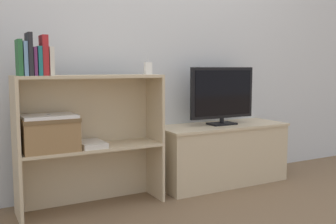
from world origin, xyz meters
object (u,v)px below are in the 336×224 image
(book_teal, at_px, (39,61))
(laptop, at_px, (49,116))
(book_charcoal, at_px, (29,54))
(tv_stand, at_px, (221,154))
(book_plum, at_px, (34,61))
(tv, at_px, (222,94))
(book_skyblue, at_px, (24,59))
(book_crimson, at_px, (44,55))
(storage_basket_left, at_px, (49,133))
(magazine_stack, at_px, (91,144))
(book_forest, at_px, (19,58))
(book_ivory, at_px, (50,61))
(baby_monitor, at_px, (148,68))

(book_teal, xyz_separation_m, laptop, (0.06, 0.03, -0.34))
(laptop, bearing_deg, book_charcoal, -165.40)
(tv_stand, xyz_separation_m, book_teal, (-1.45, -0.10, 0.75))
(book_plum, bearing_deg, tv, 3.94)
(tv_stand, bearing_deg, book_charcoal, -176.07)
(book_skyblue, bearing_deg, book_crimson, 0.00)
(tv, relative_size, book_charcoal, 2.32)
(book_charcoal, relative_size, book_crimson, 1.05)
(book_plum, bearing_deg, storage_basket_left, 19.16)
(book_skyblue, distance_m, magazine_stack, 0.69)
(book_forest, height_order, book_crimson, book_crimson)
(tv_stand, xyz_separation_m, book_skyblue, (-1.53, -0.10, 0.76))
(book_ivory, relative_size, baby_monitor, 1.50)
(magazine_stack, bearing_deg, laptop, 179.93)
(baby_monitor, bearing_deg, book_charcoal, -176.93)
(tv, bearing_deg, book_forest, -176.27)
(book_crimson, distance_m, baby_monitor, 0.73)
(book_teal, height_order, magazine_stack, book_teal)
(storage_basket_left, bearing_deg, book_forest, -170.31)
(tv_stand, distance_m, book_skyblue, 1.72)
(book_plum, distance_m, book_crimson, 0.07)
(book_forest, bearing_deg, book_charcoal, 0.00)
(book_crimson, bearing_deg, tv_stand, 4.17)
(book_forest, xyz_separation_m, book_teal, (0.11, 0.00, -0.02))
(tv_stand, bearing_deg, book_skyblue, -176.14)
(tv_stand, distance_m, storage_basket_left, 1.43)
(book_teal, bearing_deg, baby_monitor, 3.29)
(book_forest, relative_size, book_crimson, 0.88)
(storage_basket_left, relative_size, laptop, 1.05)
(tv, height_order, book_plum, book_plum)
(book_plum, bearing_deg, book_ivory, 0.00)
(book_crimson, distance_m, storage_basket_left, 0.49)
(tv_stand, bearing_deg, baby_monitor, -175.07)
(book_forest, bearing_deg, tv, 3.73)
(book_plum, height_order, storage_basket_left, book_plum)
(tv, height_order, book_forest, book_forest)
(baby_monitor, distance_m, storage_basket_left, 0.81)
(book_ivory, height_order, storage_basket_left, book_ivory)
(storage_basket_left, distance_m, magazine_stack, 0.29)
(tv, relative_size, book_skyblue, 2.91)
(book_teal, xyz_separation_m, magazine_stack, (0.33, 0.03, -0.55))
(book_forest, distance_m, book_plum, 0.09)
(book_plum, xyz_separation_m, laptop, (0.08, 0.03, -0.34))
(tv_stand, height_order, storage_basket_left, storage_basket_left)
(book_teal, bearing_deg, book_ivory, 0.00)
(book_charcoal, xyz_separation_m, baby_monitor, (0.81, 0.04, -0.08))
(book_plum, bearing_deg, book_forest, 180.00)
(tv_stand, relative_size, book_forest, 5.13)
(book_teal, relative_size, magazine_stack, 0.74)
(book_charcoal, relative_size, book_ivory, 1.47)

